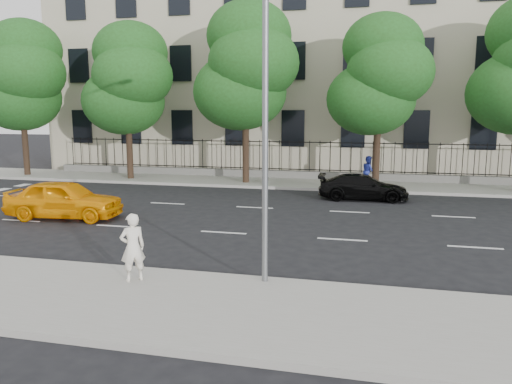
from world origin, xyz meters
TOP-DOWN VIEW (x-y plane):
  - ground at (0.00, 0.00)m, footprint 120.00×120.00m
  - near_sidewalk at (0.00, -4.00)m, footprint 60.00×4.00m
  - far_sidewalk at (0.00, 14.00)m, footprint 60.00×4.00m
  - lane_markings at (0.00, 4.75)m, footprint 49.60×4.62m
  - masonry_building at (0.00, 22.95)m, footprint 34.60×12.11m
  - iron_fence at (0.00, 15.70)m, footprint 30.00×0.50m
  - street_light at (2.50, -1.77)m, footprint 0.25×3.32m
  - tree_a at (-15.96, 13.36)m, footprint 5.71×5.31m
  - tree_b at (-8.96, 13.36)m, footprint 5.53×5.12m
  - tree_c at (-1.96, 13.36)m, footprint 5.89×5.50m
  - tree_d at (5.04, 13.36)m, footprint 5.34×4.94m
  - yellow_taxi at (-6.60, 3.24)m, footprint 4.54×2.21m
  - black_sedan at (4.44, 10.01)m, footprint 4.15×1.79m
  - woman_near at (-0.51, -3.01)m, footprint 0.70×0.69m
  - pedestrian_far at (4.63, 13.37)m, footprint 0.78×0.90m

SIDE VIEW (x-z plane):
  - ground at x=0.00m, z-range 0.00..0.00m
  - lane_markings at x=0.00m, z-range 0.00..0.01m
  - near_sidewalk at x=0.00m, z-range 0.00..0.15m
  - far_sidewalk at x=0.00m, z-range 0.00..0.15m
  - black_sedan at x=4.44m, z-range 0.00..1.19m
  - iron_fence at x=0.00m, z-range -0.45..1.75m
  - yellow_taxi at x=-6.60m, z-range 0.00..1.49m
  - pedestrian_far at x=4.63m, z-range 0.15..1.74m
  - woman_near at x=-0.51m, z-range 0.15..1.77m
  - street_light at x=2.50m, z-range 1.12..9.17m
  - tree_d at x=5.04m, z-range 1.42..10.26m
  - tree_b at x=-8.96m, z-range 1.35..10.33m
  - tree_a at x=-15.96m, z-range 1.43..10.82m
  - tree_c at x=-1.96m, z-range 1.51..11.31m
  - masonry_building at x=0.00m, z-range -0.23..18.27m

